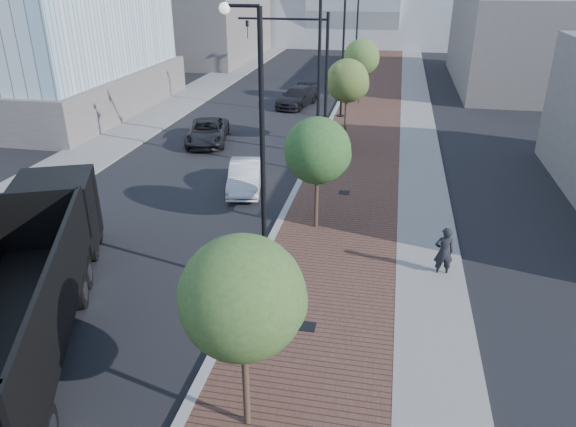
% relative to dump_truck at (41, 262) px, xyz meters
% --- Properties ---
extents(sidewalk, '(7.00, 140.00, 0.12)m').
position_rel_dump_truck_xyz_m(sidewalk, '(9.69, 32.22, -1.48)').
color(sidewalk, '#4C2D23').
rests_on(sidewalk, ground).
extents(concrete_strip, '(2.40, 140.00, 0.13)m').
position_rel_dump_truck_xyz_m(concrete_strip, '(12.39, 32.22, -1.47)').
color(concrete_strip, slate).
rests_on(concrete_strip, ground).
extents(curb, '(0.30, 140.00, 0.14)m').
position_rel_dump_truck_xyz_m(curb, '(6.19, 32.22, -1.47)').
color(curb, gray).
rests_on(curb, ground).
extents(west_sidewalk, '(4.00, 140.00, 0.12)m').
position_rel_dump_truck_xyz_m(west_sidewalk, '(-6.81, 32.22, -1.48)').
color(west_sidewalk, slate).
rests_on(west_sidewalk, ground).
extents(dump_truck, '(7.84, 13.55, 3.64)m').
position_rel_dump_truck_xyz_m(dump_truck, '(0.00, 0.00, 0.00)').
color(dump_truck, black).
rests_on(dump_truck, ground).
extents(white_sedan, '(2.31, 4.54, 1.43)m').
position_rel_dump_truck_xyz_m(white_sedan, '(3.68, 10.97, -0.82)').
color(white_sedan, silver).
rests_on(white_sedan, ground).
extents(dark_car_mid, '(3.40, 5.54, 1.43)m').
position_rel_dump_truck_xyz_m(dark_car_mid, '(-0.81, 18.24, -0.82)').
color(dark_car_mid, black).
rests_on(dark_car_mid, ground).
extents(dark_car_far, '(3.14, 5.46, 1.49)m').
position_rel_dump_truck_xyz_m(dark_car_far, '(2.94, 29.22, -0.79)').
color(dark_car_far, black).
rests_on(dark_car_far, ground).
extents(pedestrian, '(0.76, 0.57, 1.90)m').
position_rel_dump_truck_xyz_m(pedestrian, '(12.78, 4.35, -0.59)').
color(pedestrian, black).
rests_on(pedestrian, ground).
extents(streetlight_1, '(1.44, 0.56, 9.21)m').
position_rel_dump_truck_xyz_m(streetlight_1, '(6.68, 2.22, 2.81)').
color(streetlight_1, black).
rests_on(streetlight_1, ground).
extents(streetlight_2, '(1.72, 0.56, 9.28)m').
position_rel_dump_truck_xyz_m(streetlight_2, '(6.79, 14.22, 3.28)').
color(streetlight_2, black).
rests_on(streetlight_2, ground).
extents(streetlight_3, '(1.44, 0.56, 9.21)m').
position_rel_dump_truck_xyz_m(streetlight_3, '(6.68, 26.22, 2.81)').
color(streetlight_3, black).
rests_on(streetlight_3, ground).
extents(streetlight_4, '(1.72, 0.56, 9.28)m').
position_rel_dump_truck_xyz_m(streetlight_4, '(6.79, 38.22, 3.28)').
color(streetlight_4, black).
rests_on(streetlight_4, ground).
extents(traffic_mast, '(5.09, 0.20, 8.00)m').
position_rel_dump_truck_xyz_m(traffic_mast, '(5.89, 17.22, 3.45)').
color(traffic_mast, black).
rests_on(traffic_mast, ground).
extents(tree_0, '(2.77, 2.77, 5.04)m').
position_rel_dump_truck_xyz_m(tree_0, '(7.84, -3.75, 2.11)').
color(tree_0, '#382619').
rests_on(tree_0, ground).
extents(tree_1, '(2.70, 2.70, 4.82)m').
position_rel_dump_truck_xyz_m(tree_1, '(7.84, 7.25, 1.92)').
color(tree_1, '#382619').
rests_on(tree_1, ground).
extents(tree_2, '(2.59, 2.57, 5.32)m').
position_rel_dump_truck_xyz_m(tree_2, '(7.84, 19.25, 2.48)').
color(tree_2, '#382619').
rests_on(tree_2, ground).
extents(tree_3, '(2.83, 2.83, 5.11)m').
position_rel_dump_truck_xyz_m(tree_3, '(7.84, 31.25, 2.15)').
color(tree_3, '#382619').
rests_on(tree_3, ground).
extents(tower_podium, '(19.00, 19.00, 3.00)m').
position_rel_dump_truck_xyz_m(tower_podium, '(-17.81, 24.22, -0.04)').
color(tower_podium, '#5E5855').
rests_on(tower_podium, ground).
extents(commercial_block_nw, '(14.00, 20.00, 10.00)m').
position_rel_dump_truck_xyz_m(commercial_block_nw, '(-13.81, 52.22, 3.46)').
color(commercial_block_nw, '#69625E').
rests_on(commercial_block_nw, ground).
extents(commercial_block_ne, '(12.00, 22.00, 8.00)m').
position_rel_dump_truck_xyz_m(commercial_block_ne, '(22.19, 42.22, 2.46)').
color(commercial_block_ne, '#655F5B').
rests_on(commercial_block_ne, ground).
extents(utility_cover_1, '(0.50, 0.50, 0.02)m').
position_rel_dump_truck_xyz_m(utility_cover_1, '(8.59, 0.22, -1.41)').
color(utility_cover_1, black).
rests_on(utility_cover_1, sidewalk).
extents(utility_cover_2, '(0.50, 0.50, 0.02)m').
position_rel_dump_truck_xyz_m(utility_cover_2, '(8.59, 11.22, -1.41)').
color(utility_cover_2, black).
rests_on(utility_cover_2, sidewalk).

